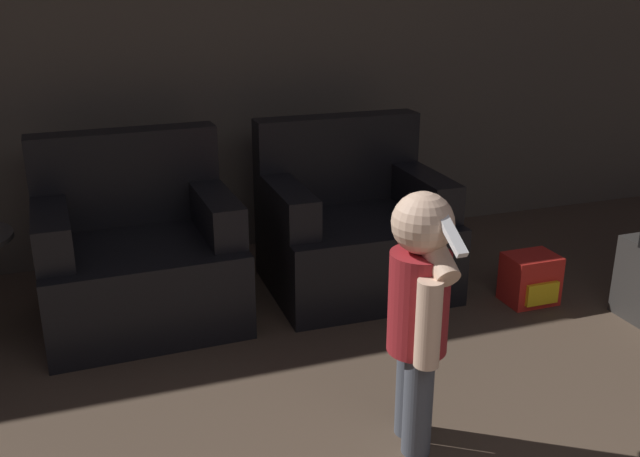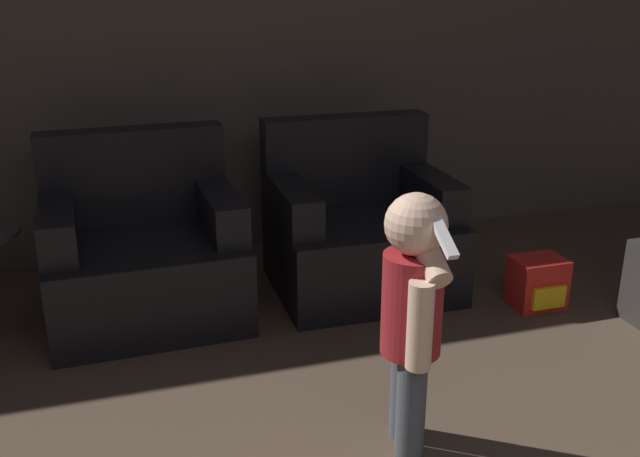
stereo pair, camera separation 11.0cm
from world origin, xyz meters
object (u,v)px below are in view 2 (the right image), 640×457
object	(u,v)px
person_toddler	(413,305)
toy_backpack	(537,283)
armchair_left	(144,254)
armchair_right	(359,231)

from	to	relation	value
person_toddler	toy_backpack	world-z (taller)	person_toddler
armchair_left	armchair_right	bearing A→B (deg)	-1.56
person_toddler	armchair_right	bearing A→B (deg)	179.99
armchair_right	toy_backpack	size ratio (longest dim) A/B	3.58
person_toddler	armchair_left	bearing A→B (deg)	-136.79
person_toddler	toy_backpack	bearing A→B (deg)	141.15
armchair_right	person_toddler	xyz separation A→B (m)	(-0.32, -1.37, 0.25)
armchair_right	toy_backpack	xyz separation A→B (m)	(0.78, -0.51, -0.18)
armchair_left	armchair_right	xyz separation A→B (m)	(1.12, 0.00, 0.00)
armchair_right	toy_backpack	bearing A→B (deg)	-32.67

